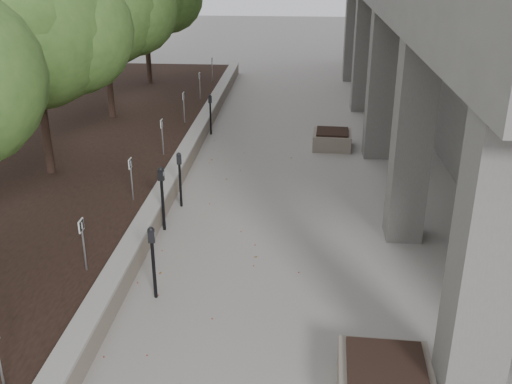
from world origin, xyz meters
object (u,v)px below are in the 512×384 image
(planter_back, at_px, (332,139))
(parking_meter_4, at_px, (180,180))
(parking_meter_2, at_px, (153,263))
(parking_meter_5, at_px, (210,115))
(parking_meter_3, at_px, (163,199))
(planter_front, at_px, (385,380))
(crabapple_tree_4, at_px, (104,30))
(crabapple_tree_3, at_px, (35,60))
(crabapple_tree_5, at_px, (145,12))

(planter_back, bearing_deg, parking_meter_4, -128.85)
(parking_meter_2, relative_size, parking_meter_5, 1.05)
(parking_meter_3, distance_m, planter_back, 6.84)
(parking_meter_2, relative_size, planter_front, 1.10)
(crabapple_tree_4, bearing_deg, parking_meter_3, -65.37)
(crabapple_tree_3, distance_m, crabapple_tree_4, 5.00)
(planter_back, bearing_deg, crabapple_tree_4, 168.78)
(parking_meter_3, bearing_deg, parking_meter_5, 99.91)
(parking_meter_4, bearing_deg, parking_meter_2, -99.45)
(planter_front, bearing_deg, planter_back, 91.37)
(parking_meter_5, xyz_separation_m, planter_front, (4.00, -11.41, -0.36))
(parking_meter_3, height_order, parking_meter_5, parking_meter_3)
(parking_meter_3, bearing_deg, crabapple_tree_3, 157.17)
(parking_meter_5, bearing_deg, parking_meter_3, -100.45)
(parking_meter_4, relative_size, planter_front, 1.08)
(parking_meter_2, distance_m, planter_back, 8.91)
(crabapple_tree_4, xyz_separation_m, parking_meter_3, (3.25, -7.09, -2.41))
(parking_meter_3, height_order, planter_front, parking_meter_3)
(parking_meter_2, height_order, planter_front, parking_meter_2)
(parking_meter_4, bearing_deg, planter_front, -70.61)
(parking_meter_2, bearing_deg, planter_front, -41.76)
(crabapple_tree_5, xyz_separation_m, parking_meter_5, (3.25, -5.37, -2.48))
(planter_back, bearing_deg, parking_meter_3, -123.31)
(parking_meter_2, height_order, parking_meter_5, parking_meter_2)
(crabapple_tree_3, relative_size, crabapple_tree_4, 1.00)
(parking_meter_2, bearing_deg, parking_meter_3, 88.43)
(crabapple_tree_4, distance_m, crabapple_tree_5, 5.00)
(crabapple_tree_5, distance_m, planter_back, 9.90)
(parking_meter_3, xyz_separation_m, parking_meter_5, (0.00, 6.72, -0.07))
(parking_meter_2, bearing_deg, crabapple_tree_3, 117.48)
(crabapple_tree_4, height_order, crabapple_tree_5, same)
(parking_meter_5, relative_size, planter_front, 1.05)
(crabapple_tree_4, xyz_separation_m, parking_meter_4, (3.38, -5.88, -2.47))
(crabapple_tree_5, bearing_deg, parking_meter_4, -72.76)
(crabapple_tree_3, relative_size, parking_meter_2, 4.06)
(crabapple_tree_5, relative_size, planter_back, 4.94)
(crabapple_tree_5, distance_m, parking_meter_4, 11.66)
(planter_front, distance_m, planter_back, 10.40)
(crabapple_tree_4, distance_m, parking_meter_3, 8.16)
(parking_meter_4, bearing_deg, crabapple_tree_3, 151.49)
(crabapple_tree_4, height_order, planter_back, crabapple_tree_4)
(parking_meter_5, bearing_deg, parking_meter_4, -99.14)
(crabapple_tree_4, bearing_deg, crabapple_tree_5, 90.00)
(crabapple_tree_4, height_order, planter_front, crabapple_tree_4)
(crabapple_tree_3, bearing_deg, crabapple_tree_4, 90.00)
(crabapple_tree_5, bearing_deg, parking_meter_2, -75.94)
(parking_meter_2, xyz_separation_m, parking_meter_3, (-0.42, 2.55, 0.04))
(crabapple_tree_5, height_order, parking_meter_5, crabapple_tree_5)
(crabapple_tree_4, relative_size, planter_front, 4.48)
(parking_meter_2, height_order, planter_back, parking_meter_2)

